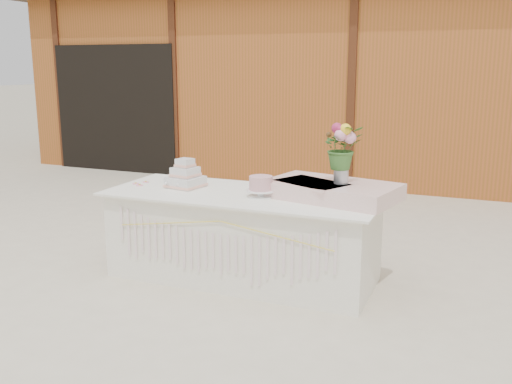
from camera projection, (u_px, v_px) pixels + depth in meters
ground at (243, 277)px, 5.10m from camera, size 80.00×80.00×0.00m
barn at (377, 75)px, 10.15m from camera, size 12.60×4.60×3.30m
cake_table at (243, 236)px, 5.02m from camera, size 2.40×1.00×0.77m
wedding_cake at (185, 178)px, 5.17m from camera, size 0.34×0.34×0.26m
pink_cake_stand at (261, 185)px, 4.77m from camera, size 0.25×0.25×0.18m
satin_runner at (331, 190)px, 4.74m from camera, size 1.18×0.83×0.13m
flower_vase at (341, 173)px, 4.67m from camera, size 0.12×0.12×0.17m
bouquet at (342, 141)px, 4.61m from camera, size 0.43×0.42×0.36m
loose_flowers at (145, 182)px, 5.39m from camera, size 0.15×0.31×0.02m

